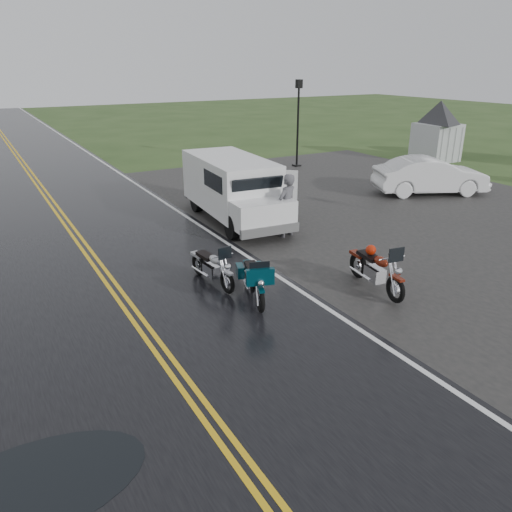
{
  "coord_description": "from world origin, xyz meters",
  "views": [
    {
      "loc": [
        -2.48,
        -7.17,
        5.13
      ],
      "look_at": [
        2.8,
        2.0,
        1.0
      ],
      "focal_mm": 35.0,
      "sensor_mm": 36.0,
      "label": 1
    }
  ],
  "objects_px": {
    "motorcycle_teal": "(260,290)",
    "lamp_post_far_right": "(298,124)",
    "van_white": "(232,206)",
    "motorcycle_red": "(397,279)",
    "person_at_van": "(287,207)",
    "motorcycle_silver": "(227,274)",
    "visitor_center": "(439,116)",
    "sedan_white": "(430,176)"
  },
  "relations": [
    {
      "from": "motorcycle_teal",
      "to": "lamp_post_far_right",
      "type": "bearing_deg",
      "value": 71.86
    },
    {
      "from": "motorcycle_teal",
      "to": "van_white",
      "type": "xyz_separation_m",
      "value": [
        1.72,
        4.62,
        0.52
      ]
    },
    {
      "from": "motorcycle_red",
      "to": "van_white",
      "type": "relative_size",
      "value": 0.38
    },
    {
      "from": "person_at_van",
      "to": "lamp_post_far_right",
      "type": "height_order",
      "value": "lamp_post_far_right"
    },
    {
      "from": "motorcycle_teal",
      "to": "motorcycle_silver",
      "type": "bearing_deg",
      "value": 118.25
    },
    {
      "from": "visitor_center",
      "to": "motorcycle_red",
      "type": "xyz_separation_m",
      "value": [
        -14.72,
        -11.96,
        -1.77
      ]
    },
    {
      "from": "motorcycle_silver",
      "to": "lamp_post_far_right",
      "type": "distance_m",
      "value": 15.81
    },
    {
      "from": "motorcycle_teal",
      "to": "lamp_post_far_right",
      "type": "xyz_separation_m",
      "value": [
        9.95,
        13.2,
        1.62
      ]
    },
    {
      "from": "visitor_center",
      "to": "motorcycle_silver",
      "type": "relative_size",
      "value": 8.51
    },
    {
      "from": "motorcycle_teal",
      "to": "person_at_van",
      "type": "distance_m",
      "value": 5.22
    },
    {
      "from": "sedan_white",
      "to": "lamp_post_far_right",
      "type": "bearing_deg",
      "value": 34.79
    },
    {
      "from": "visitor_center",
      "to": "person_at_van",
      "type": "relative_size",
      "value": 8.15
    },
    {
      "from": "motorcycle_red",
      "to": "van_white",
      "type": "xyz_separation_m",
      "value": [
        -1.13,
        5.74,
        0.46
      ]
    },
    {
      "from": "motorcycle_teal",
      "to": "van_white",
      "type": "bearing_deg",
      "value": 88.46
    },
    {
      "from": "person_at_van",
      "to": "sedan_white",
      "type": "bearing_deg",
      "value": 171.38
    },
    {
      "from": "visitor_center",
      "to": "lamp_post_far_right",
      "type": "height_order",
      "value": "visitor_center"
    },
    {
      "from": "person_at_van",
      "to": "lamp_post_far_right",
      "type": "bearing_deg",
      "value": -145.72
    },
    {
      "from": "visitor_center",
      "to": "sedan_white",
      "type": "height_order",
      "value": "visitor_center"
    },
    {
      "from": "visitor_center",
      "to": "lamp_post_far_right",
      "type": "relative_size",
      "value": 3.66
    },
    {
      "from": "visitor_center",
      "to": "motorcycle_red",
      "type": "distance_m",
      "value": 19.05
    },
    {
      "from": "motorcycle_red",
      "to": "van_white",
      "type": "distance_m",
      "value": 5.87
    },
    {
      "from": "sedan_white",
      "to": "lamp_post_far_right",
      "type": "relative_size",
      "value": 1.03
    },
    {
      "from": "visitor_center",
      "to": "lamp_post_far_right",
      "type": "bearing_deg",
      "value": 162.82
    },
    {
      "from": "van_white",
      "to": "visitor_center",
      "type": "bearing_deg",
      "value": 26.05
    },
    {
      "from": "motorcycle_silver",
      "to": "motorcycle_teal",
      "type": "bearing_deg",
      "value": -85.85
    },
    {
      "from": "motorcycle_red",
      "to": "motorcycle_silver",
      "type": "height_order",
      "value": "motorcycle_red"
    },
    {
      "from": "van_white",
      "to": "lamp_post_far_right",
      "type": "distance_m",
      "value": 11.94
    },
    {
      "from": "motorcycle_red",
      "to": "motorcycle_teal",
      "type": "height_order",
      "value": "motorcycle_red"
    },
    {
      "from": "motorcycle_silver",
      "to": "sedan_white",
      "type": "bearing_deg",
      "value": 15.73
    },
    {
      "from": "motorcycle_red",
      "to": "motorcycle_silver",
      "type": "distance_m",
      "value": 3.82
    },
    {
      "from": "van_white",
      "to": "person_at_van",
      "type": "bearing_deg",
      "value": -15.93
    },
    {
      "from": "visitor_center",
      "to": "van_white",
      "type": "height_order",
      "value": "visitor_center"
    },
    {
      "from": "visitor_center",
      "to": "motorcycle_teal",
      "type": "xyz_separation_m",
      "value": [
        -17.57,
        -10.84,
        -1.83
      ]
    },
    {
      "from": "van_white",
      "to": "sedan_white",
      "type": "distance_m",
      "value": 9.72
    },
    {
      "from": "visitor_center",
      "to": "motorcycle_red",
      "type": "height_order",
      "value": "visitor_center"
    },
    {
      "from": "visitor_center",
      "to": "lamp_post_far_right",
      "type": "distance_m",
      "value": 7.99
    },
    {
      "from": "person_at_van",
      "to": "lamp_post_far_right",
      "type": "xyz_separation_m",
      "value": [
        6.65,
        9.17,
        1.2
      ]
    },
    {
      "from": "van_white",
      "to": "lamp_post_far_right",
      "type": "relative_size",
      "value": 1.27
    },
    {
      "from": "motorcycle_silver",
      "to": "lamp_post_far_right",
      "type": "xyz_separation_m",
      "value": [
        10.14,
        12.01,
        1.63
      ]
    },
    {
      "from": "person_at_van",
      "to": "sedan_white",
      "type": "distance_m",
      "value": 8.24
    },
    {
      "from": "motorcycle_red",
      "to": "motorcycle_silver",
      "type": "relative_size",
      "value": 1.13
    },
    {
      "from": "person_at_van",
      "to": "sedan_white",
      "type": "xyz_separation_m",
      "value": [
        8.08,
        1.6,
        -0.24
      ]
    }
  ]
}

